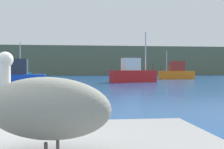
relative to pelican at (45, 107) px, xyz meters
The scene contains 6 objects.
hillside_backdrop 71.10m from the pelican, 90.86° to the left, with size 140.00×13.37×7.04m, color #5B664C.
pelican is the anchor object (origin of this frame).
fishing_boat_blue 22.28m from the pelican, 104.77° to the left, with size 6.79×2.81×5.15m.
fishing_boat_red 27.25m from the pelican, 77.63° to the left, with size 5.09×2.67×5.28m.
fishing_boat_teal 34.92m from the pelican, 104.93° to the left, with size 7.21×3.80×4.80m.
fishing_boat_orange 38.34m from the pelican, 68.86° to the left, with size 4.89×1.66×3.95m.
Camera 1 is at (1.36, -3.06, 1.31)m, focal length 45.21 mm.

